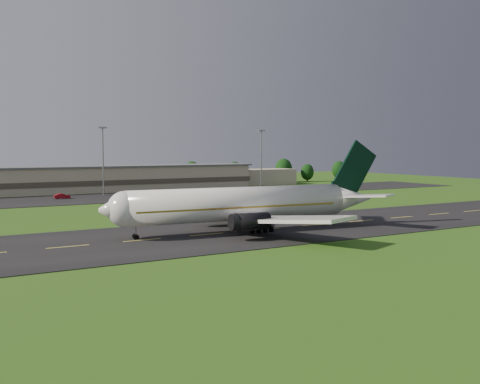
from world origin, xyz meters
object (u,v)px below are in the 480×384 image
service_vehicle_b (62,196)px  light_mast_east (261,152)px  terminal (94,179)px  service_vehicle_d (209,190)px  light_mast_centre (103,153)px  airliner (244,204)px  service_vehicle_c (171,193)px

service_vehicle_b → light_mast_east: bearing=-81.6°
terminal → service_vehicle_d: terminal is taller
light_mast_centre → airliner: bearing=-88.7°
light_mast_east → terminal: bearing=163.2°
terminal → service_vehicle_c: terminal is taller
terminal → light_mast_east: (53.60, -16.18, 8.75)m
airliner → terminal: 96.26m
airliner → service_vehicle_c: size_ratio=9.89×
airliner → light_mast_east: 96.49m
service_vehicle_d → terminal: bearing=81.0°
terminal → light_mast_east: bearing=-16.8°
terminal → light_mast_centre: bearing=-95.0°
service_vehicle_b → service_vehicle_d: service_vehicle_b is taller
terminal → service_vehicle_c: (15.33, -27.72, -3.17)m
light_mast_east → service_vehicle_c: bearing=-163.2°
light_mast_east → service_vehicle_c: (-38.27, -11.54, -11.92)m
service_vehicle_b → service_vehicle_d: 44.65m
airliner → light_mast_east: light_mast_east is taller
service_vehicle_b → light_mast_centre: bearing=-64.7°
airliner → service_vehicle_d: 79.93m
light_mast_east → service_vehicle_d: 26.87m
terminal → light_mast_centre: light_mast_centre is taller
airliner → terminal: airliner is taller
service_vehicle_d → airliner: bearing=-174.8°
light_mast_centre → service_vehicle_c: 23.56m
terminal → light_mast_centre: 18.45m
airliner → service_vehicle_c: 70.25m
airliner → terminal: (-0.37, 96.26, -0.67)m
service_vehicle_d → light_mast_east: bearing=-48.0°
light_mast_centre → service_vehicle_d: light_mast_centre is taller
terminal → airliner: bearing=-89.8°
terminal → service_vehicle_b: (-14.30, -21.16, -3.17)m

